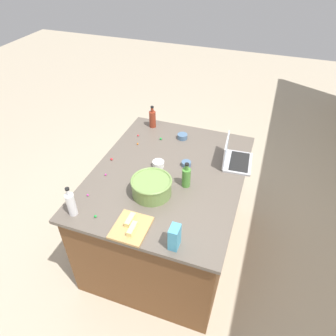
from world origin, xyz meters
The scene contains 23 objects.
ground_plane centered at (0.00, 0.00, 0.00)m, with size 12.00×12.00×0.00m, color #B7A88E.
island_counter centered at (0.00, 0.00, 0.45)m, with size 1.51×1.19×0.90m.
laptop centered at (-0.31, 0.47, 0.95)m, with size 0.33×0.25×0.22m.
mixing_bowl_large centered at (0.27, -0.03, 0.97)m, with size 0.31×0.31×0.13m.
bottle_olive centered at (0.10, 0.18, 0.98)m, with size 0.07×0.07×0.21m.
bottle_vinegar centered at (0.64, -0.47, 1.00)m, with size 0.06×0.06×0.24m.
bottle_soy centered at (-0.63, -0.38, 0.99)m, with size 0.06×0.06×0.22m.
cutting_board centered at (0.63, -0.04, 0.91)m, with size 0.26×0.23×0.02m, color tan.
butter_stick_left centered at (0.59, -0.06, 0.94)m, with size 0.11×0.04×0.04m, color #F4E58C.
butter_stick_right centered at (0.66, -0.01, 0.94)m, with size 0.11×0.04×0.04m, color #F4E58C.
ramekin_small centered at (-0.14, 0.11, 0.92)m, with size 0.08×0.08×0.04m, color slate.
ramekin_medium centered at (-0.52, -0.04, 0.92)m, with size 0.09×0.09×0.05m, color slate.
ramekin_wide centered at (-0.06, -0.10, 0.92)m, with size 0.10×0.10×0.05m, color white.
candy_bag centered at (0.67, 0.28, 0.99)m, with size 0.09×0.06×0.17m, color #4CA5CC.
candy_0 centered at (-0.43, -0.23, 0.91)m, with size 0.02×0.02×0.02m, color green.
candy_1 centered at (-0.29, -0.40, 0.91)m, with size 0.02×0.02×0.02m, color orange.
candy_2 centered at (-0.19, 0.45, 0.91)m, with size 0.02×0.02×0.02m, color orange.
candy_3 centered at (-0.42, -0.45, 0.91)m, with size 0.02×0.02×0.02m, color red.
candy_4 centered at (0.20, -0.46, 0.91)m, with size 0.02×0.02×0.02m, color #CC3399.
candy_5 centered at (0.00, -0.51, 0.91)m, with size 0.02×0.02×0.02m, color red.
candy_6 centered at (0.62, -0.31, 0.91)m, with size 0.02×0.02×0.02m, color green.
candy_7 centered at (0.33, 0.09, 0.91)m, with size 0.02×0.02×0.02m, color #CC3399.
candy_8 centered at (0.45, -0.47, 0.91)m, with size 0.02×0.02×0.02m, color #CC3399.
Camera 1 is at (1.83, 0.65, 2.51)m, focal length 33.30 mm.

